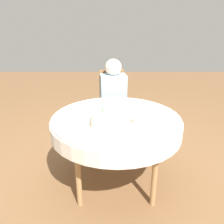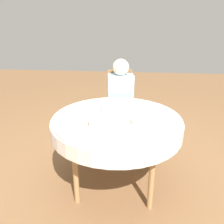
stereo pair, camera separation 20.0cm
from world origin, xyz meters
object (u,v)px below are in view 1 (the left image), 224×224
at_px(chair, 113,106).
at_px(birthday_cake, 108,117).
at_px(person, 114,95).
at_px(drinking_glass, 138,118).

height_order(chair, birthday_cake, chair).
distance_m(person, drinking_glass, 1.01).
relative_size(chair, person, 0.86).
relative_size(person, birthday_cake, 4.57).
bearing_deg(drinking_glass, person, 102.07).
relative_size(birthday_cake, drinking_glass, 2.31).
bearing_deg(drinking_glass, birthday_cake, 173.03).
bearing_deg(person, chair, 90.00).
relative_size(person, drinking_glass, 10.55).
bearing_deg(birthday_cake, person, 86.45).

